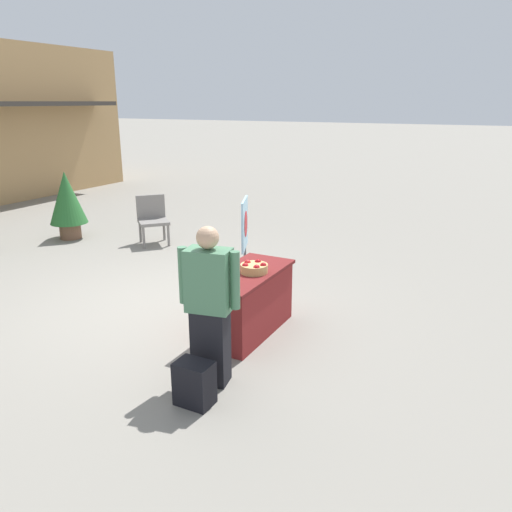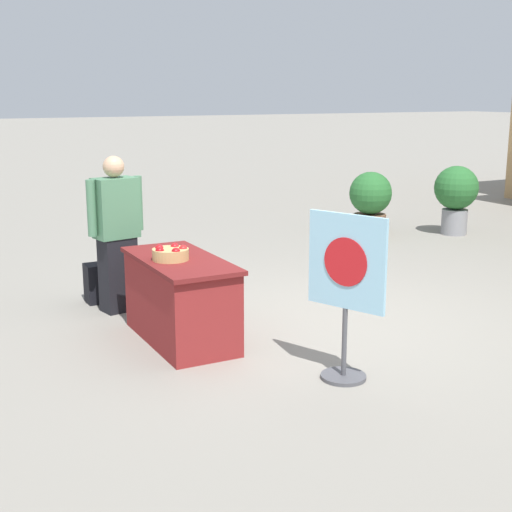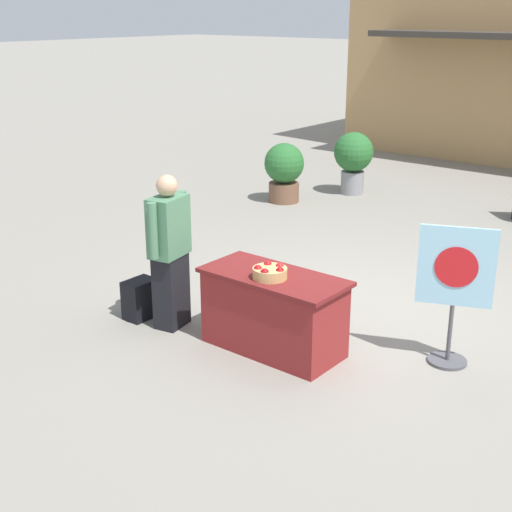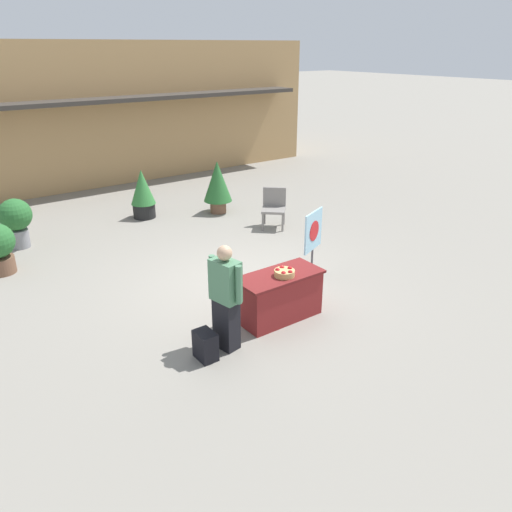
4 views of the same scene
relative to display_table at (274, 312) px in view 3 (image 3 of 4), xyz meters
name	(u,v)px [view 3 (image 3 of 4)]	position (x,y,z in m)	size (l,w,h in m)	color
ground_plane	(364,308)	(0.17, 1.40, -0.39)	(120.00, 120.00, 0.00)	gray
display_table	(274,312)	(0.00, 0.00, 0.00)	(1.40, 0.66, 0.77)	maroon
apple_basket	(270,272)	(0.02, -0.09, 0.44)	(0.32, 0.32, 0.13)	tan
person_visitor	(170,252)	(-1.15, -0.23, 0.42)	(0.34, 0.60, 1.59)	black
backpack	(140,299)	(-1.55, -0.30, -0.18)	(0.24, 0.34, 0.42)	black
poster_board	(454,288)	(1.43, 0.80, 0.36)	(0.63, 0.36, 1.32)	#4C4C51
potted_plant_near_right	(353,157)	(-2.64, 5.70, 0.27)	(0.69, 0.69, 1.09)	gray
potted_plant_far_left	(284,170)	(-3.25, 4.49, 0.16)	(0.67, 0.67, 1.00)	brown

